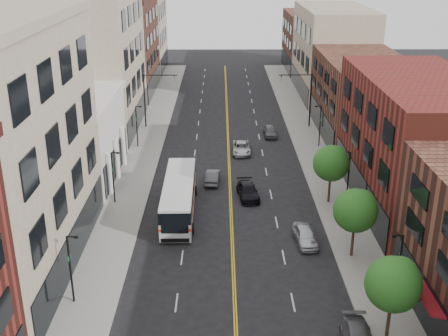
{
  "coord_description": "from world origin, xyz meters",
  "views": [
    {
      "loc": [
        -0.94,
        -24.37,
        22.72
      ],
      "look_at": [
        -0.66,
        20.46,
        5.0
      ],
      "focal_mm": 45.0,
      "sensor_mm": 36.0,
      "label": 1
    }
  ],
  "objects_px": {
    "city_bus": "(179,195)",
    "car_lane_b": "(241,148)",
    "car_lane_behind": "(212,177)",
    "car_lane_c": "(270,131)",
    "car_parked_far": "(305,236)",
    "car_lane_a": "(248,191)"
  },
  "relations": [
    {
      "from": "city_bus",
      "to": "car_lane_b",
      "type": "bearing_deg",
      "value": 68.17
    },
    {
      "from": "car_lane_behind",
      "to": "car_lane_c",
      "type": "height_order",
      "value": "car_lane_c"
    },
    {
      "from": "city_bus",
      "to": "car_parked_far",
      "type": "distance_m",
      "value": 12.19
    },
    {
      "from": "city_bus",
      "to": "car_lane_a",
      "type": "bearing_deg",
      "value": 26.88
    },
    {
      "from": "car_lane_b",
      "to": "car_lane_behind",
      "type": "bearing_deg",
      "value": -110.14
    },
    {
      "from": "car_lane_behind",
      "to": "car_lane_c",
      "type": "bearing_deg",
      "value": -112.11
    },
    {
      "from": "city_bus",
      "to": "car_lane_behind",
      "type": "xyz_separation_m",
      "value": [
        2.93,
        7.08,
        -1.17
      ]
    },
    {
      "from": "city_bus",
      "to": "car_lane_c",
      "type": "height_order",
      "value": "city_bus"
    },
    {
      "from": "city_bus",
      "to": "car_lane_c",
      "type": "bearing_deg",
      "value": 64.99
    },
    {
      "from": "city_bus",
      "to": "car_parked_far",
      "type": "bearing_deg",
      "value": -28.61
    },
    {
      "from": "car_parked_far",
      "to": "car_lane_behind",
      "type": "height_order",
      "value": "car_parked_far"
    },
    {
      "from": "car_lane_behind",
      "to": "car_lane_b",
      "type": "xyz_separation_m",
      "value": [
        3.3,
        8.95,
        -0.0
      ]
    },
    {
      "from": "car_lane_behind",
      "to": "car_lane_c",
      "type": "distance_m",
      "value": 16.86
    },
    {
      "from": "car_lane_a",
      "to": "car_parked_far",
      "type": "bearing_deg",
      "value": -71.84
    },
    {
      "from": "car_parked_far",
      "to": "car_lane_c",
      "type": "bearing_deg",
      "value": 86.26
    },
    {
      "from": "car_lane_a",
      "to": "car_lane_b",
      "type": "xyz_separation_m",
      "value": [
        -0.19,
        12.69,
        -0.01
      ]
    },
    {
      "from": "city_bus",
      "to": "car_lane_b",
      "type": "height_order",
      "value": "city_bus"
    },
    {
      "from": "car_parked_far",
      "to": "car_lane_b",
      "type": "relative_size",
      "value": 0.88
    },
    {
      "from": "car_parked_far",
      "to": "car_lane_behind",
      "type": "relative_size",
      "value": 1.04
    },
    {
      "from": "city_bus",
      "to": "car_parked_far",
      "type": "xyz_separation_m",
      "value": [
        10.72,
        -5.71,
        -1.12
      ]
    },
    {
      "from": "car_parked_far",
      "to": "car_lane_b",
      "type": "height_order",
      "value": "car_parked_far"
    },
    {
      "from": "car_parked_far",
      "to": "car_lane_c",
      "type": "distance_m",
      "value": 28.03
    }
  ]
}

